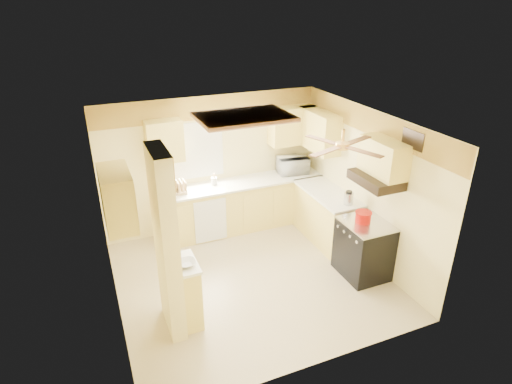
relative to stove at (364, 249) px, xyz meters
name	(u,v)px	position (x,y,z in m)	size (l,w,h in m)	color
floor	(251,278)	(-1.67, 0.55, -0.46)	(4.00, 4.00, 0.00)	tan
ceiling	(251,124)	(-1.67, 0.55, 2.04)	(4.00, 4.00, 0.00)	white
wall_back	(212,164)	(-1.67, 2.45, 0.79)	(4.00, 4.00, 0.00)	#F3E194
wall_front	(317,281)	(-1.67, -1.35, 0.79)	(4.00, 4.00, 0.00)	#F3E194
wall_left	(107,235)	(-3.67, 0.55, 0.79)	(3.80, 3.80, 0.00)	#F3E194
wall_right	(365,186)	(0.33, 0.55, 0.79)	(3.80, 3.80, 0.00)	#F3E194
wallpaper_border	(209,107)	(-1.67, 2.43, 1.84)	(4.00, 0.02, 0.40)	yellow
partition_column	(167,245)	(-3.02, 0.00, 0.79)	(0.20, 0.70, 2.50)	#F3E194
partition_ledge	(188,293)	(-2.80, 0.00, -0.01)	(0.25, 0.55, 0.90)	#FEE067
ledge_top	(186,264)	(-2.80, 0.00, 0.46)	(0.28, 0.58, 0.04)	white
lower_cabinets_back	(244,205)	(-1.17, 2.15, -0.01)	(3.00, 0.60, 0.90)	#FEE067
lower_cabinets_right	(326,217)	(0.03, 1.15, -0.01)	(0.60, 1.40, 0.90)	#FEE067
countertop_back	(244,183)	(-1.17, 2.14, 0.46)	(3.04, 0.64, 0.04)	white
countertop_right	(328,193)	(0.02, 1.15, 0.46)	(0.64, 1.44, 0.04)	white
dishwasher_panel	(211,221)	(-1.92, 1.84, -0.03)	(0.58, 0.02, 0.80)	white
window	(198,150)	(-1.92, 2.44, 1.09)	(0.92, 0.02, 1.02)	white
upper_cab_back_left	(164,141)	(-2.52, 2.27, 1.39)	(0.60, 0.35, 0.70)	#FEE067
upper_cab_back_right	(293,125)	(-0.12, 2.27, 1.39)	(0.90, 0.35, 0.70)	#FEE067
upper_cab_right	(319,131)	(0.16, 1.80, 1.39)	(0.35, 1.00, 0.70)	#FEE067
upper_cab_left_wall	(117,198)	(-3.49, 0.30, 1.39)	(0.35, 0.75, 0.70)	#FEE067
upper_cab_over_stove	(384,157)	(0.16, 0.00, 1.49)	(0.35, 0.76, 0.52)	#FEE067
stove	(364,249)	(0.00, 0.00, 0.00)	(0.68, 0.77, 0.92)	black
range_hood	(376,180)	(0.07, 0.00, 1.16)	(0.50, 0.76, 0.14)	black
poster_menu	(172,200)	(-2.91, 0.00, 1.39)	(0.02, 0.42, 0.57)	black
poster_nashville	(176,247)	(-2.91, 0.00, 0.74)	(0.02, 0.42, 0.57)	black
ceiling_light_panel	(244,117)	(-1.57, 1.05, 2.00)	(1.35, 0.95, 0.06)	brown
ceiling_fan	(342,145)	(-0.67, -0.15, 1.83)	(1.15, 1.15, 0.26)	gold
vent_grate	(413,140)	(0.31, -0.35, 1.84)	(0.02, 0.40, 0.25)	black
microwave	(293,165)	(-0.14, 2.18, 0.64)	(0.57, 0.39, 0.32)	white
bowl	(187,263)	(-2.80, -0.07, 0.51)	(0.24, 0.24, 0.06)	white
dutch_oven	(363,217)	(-0.03, 0.06, 0.54)	(0.25, 0.25, 0.17)	#A80A03
kettle	(349,198)	(0.07, 0.62, 0.59)	(0.15, 0.15, 0.23)	silver
dish_rack	(176,189)	(-2.43, 2.14, 0.55)	(0.38, 0.30, 0.21)	tan
utensil_crock	(214,181)	(-1.71, 2.22, 0.55)	(0.11, 0.11, 0.21)	white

